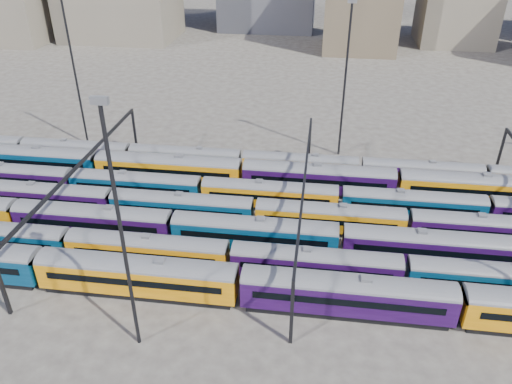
# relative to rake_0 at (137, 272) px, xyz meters

# --- Properties ---
(ground) EXTENTS (500.00, 500.00, 0.00)m
(ground) POSITION_rel_rake_0_xyz_m (7.33, 15.00, -2.94)
(ground) COLOR #413B37
(ground) RESTS_ON ground
(rake_0) EXTENTS (113.22, 3.31, 5.60)m
(rake_0) POSITION_rel_rake_0_xyz_m (0.00, 0.00, 0.00)
(rake_0) COLOR black
(rake_0) RESTS_ON ground
(rake_1) EXTENTS (138.90, 2.90, 4.88)m
(rake_1) POSITION_rel_rake_0_xyz_m (19.37, 5.00, -0.38)
(rake_1) COLOR black
(rake_1) RESTS_ON ground
(rake_2) EXTENTS (126.68, 3.09, 5.20)m
(rake_2) POSITION_rel_rake_0_xyz_m (1.03, 10.00, -0.21)
(rake_2) COLOR black
(rake_2) RESTS_ON ground
(rake_3) EXTENTS (99.16, 2.91, 4.89)m
(rake_3) POSITION_rel_rake_0_xyz_m (20.89, 15.00, -0.37)
(rake_3) COLOR black
(rake_3) RESTS_ON ground
(rake_4) EXTENTS (98.24, 2.88, 4.84)m
(rake_4) POSITION_rel_rake_0_xyz_m (12.40, 20.00, -0.40)
(rake_4) COLOR black
(rake_4) RESTS_ON ground
(rake_5) EXTENTS (159.72, 3.33, 5.63)m
(rake_5) POSITION_rel_rake_0_xyz_m (-3.82, 25.00, 0.02)
(rake_5) COLOR black
(rake_5) RESTS_ON ground
(rake_6) EXTENTS (111.53, 2.72, 4.57)m
(rake_6) POSITION_rel_rake_0_xyz_m (6.77, 30.00, -0.54)
(rake_6) COLOR black
(rake_6) RESTS_ON ground
(gantry_1) EXTENTS (0.35, 40.35, 8.03)m
(gantry_1) POSITION_rel_rake_0_xyz_m (-12.67, 15.00, 3.85)
(gantry_1) COLOR black
(gantry_1) RESTS_ON ground
(gantry_2) EXTENTS (0.35, 40.35, 8.03)m
(gantry_2) POSITION_rel_rake_0_xyz_m (17.33, 15.00, 3.85)
(gantry_2) COLOR black
(gantry_2) RESTS_ON ground
(mast_1) EXTENTS (1.40, 0.50, 25.60)m
(mast_1) POSITION_rel_rake_0_xyz_m (-22.67, 37.00, 11.03)
(mast_1) COLOR black
(mast_1) RESTS_ON ground
(mast_2) EXTENTS (1.40, 0.50, 25.60)m
(mast_2) POSITION_rel_rake_0_xyz_m (2.33, -7.00, 11.03)
(mast_2) COLOR black
(mast_2) RESTS_ON ground
(mast_3) EXTENTS (1.40, 0.50, 25.60)m
(mast_3) POSITION_rel_rake_0_xyz_m (22.33, 39.00, 11.03)
(mast_3) COLOR black
(mast_3) RESTS_ON ground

